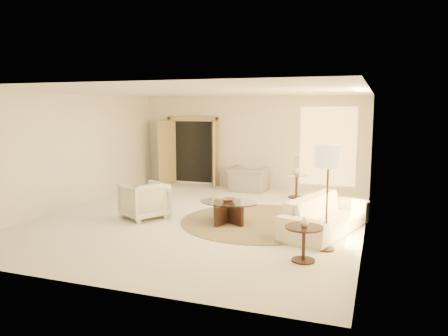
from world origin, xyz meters
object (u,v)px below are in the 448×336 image
(armchair_right, at_px, (143,199))
(side_table, at_px, (296,184))
(accent_chair, at_px, (248,175))
(floor_lamp_far, at_px, (328,161))
(floor_lamp_near, at_px, (329,159))
(coffee_table, at_px, (228,209))
(end_table, at_px, (304,238))
(bowl, at_px, (228,200))
(sofa, at_px, (326,215))
(side_vase, at_px, (297,170))
(armchair_left, at_px, (155,200))
(end_vase, at_px, (304,222))

(armchair_right, height_order, side_table, armchair_right)
(accent_chair, xyz_separation_m, side_table, (1.52, -0.50, -0.07))
(side_table, relative_size, floor_lamp_far, 0.36)
(floor_lamp_near, bearing_deg, coffee_table, -161.85)
(end_table, distance_m, floor_lamp_far, 1.39)
(end_table, relative_size, bowl, 2.00)
(armchair_right, bearing_deg, accent_chair, -167.60)
(sofa, bearing_deg, side_vase, 37.48)
(armchair_left, distance_m, coffee_table, 1.78)
(armchair_left, bearing_deg, accent_chair, 134.19)
(accent_chair, distance_m, side_vase, 1.63)
(sofa, bearing_deg, armchair_right, 110.74)
(armchair_left, height_order, floor_lamp_far, floor_lamp_far)
(coffee_table, xyz_separation_m, floor_lamp_far, (2.20, -1.13, 1.28))
(sofa, height_order, side_table, sofa)
(coffee_table, relative_size, side_table, 2.52)
(accent_chair, xyz_separation_m, coffee_table, (0.62, -3.58, -0.18))
(sofa, xyz_separation_m, coffee_table, (-2.06, 0.00, -0.06))
(bowl, height_order, side_vase, side_vase)
(sofa, relative_size, end_vase, 15.11)
(sofa, bearing_deg, accent_chair, 53.76)
(end_table, relative_size, end_vase, 3.82)
(sofa, relative_size, bowl, 7.92)
(end_table, bearing_deg, bowl, 136.50)
(end_vase, relative_size, side_vase, 0.71)
(side_table, bearing_deg, accent_chair, 162.01)
(accent_chair, height_order, side_vase, accent_chair)
(side_table, bearing_deg, end_vase, -78.30)
(coffee_table, distance_m, end_vase, 2.68)
(floor_lamp_far, bearing_deg, sofa, 96.65)
(armchair_left, height_order, end_vase, armchair_left)
(accent_chair, height_order, end_table, accent_chair)
(sofa, relative_size, side_table, 3.69)
(accent_chair, relative_size, side_vase, 4.79)
(sofa, relative_size, side_vase, 10.79)
(floor_lamp_near, distance_m, side_vase, 2.74)
(end_table, bearing_deg, floor_lamp_near, 87.76)
(armchair_right, height_order, accent_chair, accent_chair)
(end_vase, bearing_deg, accent_chair, 115.18)
(armchair_left, bearing_deg, end_table, 35.90)
(bowl, relative_size, end_vase, 1.91)
(end_table, bearing_deg, armchair_left, 153.72)
(armchair_right, relative_size, accent_chair, 0.82)
(floor_lamp_near, xyz_separation_m, bowl, (-2.02, -0.66, -0.89))
(side_vase, bearing_deg, accent_chair, 162.01)
(coffee_table, relative_size, end_vase, 10.31)
(armchair_left, distance_m, floor_lamp_near, 3.99)
(armchair_right, relative_size, end_table, 1.45)
(end_vase, height_order, side_vase, side_vase)
(floor_lamp_near, height_order, end_vase, floor_lamp_near)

